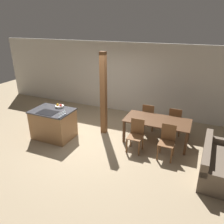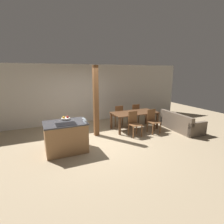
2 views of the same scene
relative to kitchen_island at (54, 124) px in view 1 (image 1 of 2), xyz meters
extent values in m
plane|color=#9E896B|center=(1.16, 0.30, -0.46)|extent=(16.00, 16.00, 0.00)
cube|color=beige|center=(1.16, 2.95, 0.89)|extent=(11.20, 0.08, 2.70)
cube|color=#9E7047|center=(0.00, 0.00, -0.02)|extent=(1.19, 0.85, 0.87)
cube|color=#38383D|center=(0.00, 0.00, 0.43)|extent=(1.23, 0.89, 0.04)
cube|color=black|center=(0.00, -0.21, 0.46)|extent=(0.56, 0.40, 0.01)
cylinder|color=silver|center=(0.07, 0.28, 0.49)|extent=(0.27, 0.27, 0.05)
sphere|color=red|center=(0.13, 0.27, 0.54)|extent=(0.08, 0.08, 0.08)
sphere|color=gold|center=(0.02, 0.27, 0.54)|extent=(0.08, 0.08, 0.08)
cylinder|color=silver|center=(0.54, -0.37, 0.47)|extent=(0.06, 0.06, 0.00)
cylinder|color=silver|center=(0.54, -0.37, 0.50)|extent=(0.01, 0.01, 0.07)
cone|color=silver|center=(0.54, -0.37, 0.57)|extent=(0.07, 0.07, 0.06)
cylinder|color=silver|center=(0.54, -0.28, 0.47)|extent=(0.06, 0.06, 0.00)
cylinder|color=silver|center=(0.54, -0.28, 0.50)|extent=(0.01, 0.01, 0.07)
cone|color=silver|center=(0.54, -0.28, 0.57)|extent=(0.07, 0.07, 0.06)
cylinder|color=silver|center=(0.54, -0.19, 0.47)|extent=(0.06, 0.06, 0.00)
cylinder|color=silver|center=(0.54, -0.19, 0.50)|extent=(0.01, 0.01, 0.07)
cone|color=silver|center=(0.54, -0.19, 0.57)|extent=(0.07, 0.07, 0.06)
cylinder|color=silver|center=(0.54, -0.10, 0.47)|extent=(0.06, 0.06, 0.00)
cylinder|color=silver|center=(0.54, -0.10, 0.50)|extent=(0.01, 0.01, 0.07)
cone|color=silver|center=(0.54, -0.10, 0.57)|extent=(0.07, 0.07, 0.06)
cube|color=#51331E|center=(3.01, 0.98, 0.25)|extent=(1.90, 0.93, 0.03)
cube|color=#51331E|center=(2.12, 0.58, -0.11)|extent=(0.07, 0.07, 0.69)
cube|color=#51331E|center=(3.89, 0.58, -0.11)|extent=(0.07, 0.07, 0.69)
cube|color=#51331E|center=(2.12, 1.38, -0.11)|extent=(0.07, 0.07, 0.69)
cube|color=#51331E|center=(3.89, 1.38, -0.11)|extent=(0.07, 0.07, 0.69)
cube|color=brown|center=(2.58, 0.21, -0.01)|extent=(0.40, 0.40, 0.02)
cube|color=brown|center=(2.58, 0.40, 0.23)|extent=(0.38, 0.02, 0.46)
cube|color=brown|center=(2.40, 0.04, -0.24)|extent=(0.04, 0.04, 0.44)
cube|color=brown|center=(2.76, 0.04, -0.24)|extent=(0.04, 0.04, 0.44)
cube|color=brown|center=(2.40, 0.39, -0.24)|extent=(0.04, 0.04, 0.44)
cube|color=brown|center=(2.76, 0.39, -0.24)|extent=(0.04, 0.04, 0.44)
cube|color=brown|center=(3.44, 0.21, -0.01)|extent=(0.40, 0.40, 0.02)
cube|color=brown|center=(3.44, 0.40, 0.23)|extent=(0.38, 0.02, 0.46)
cube|color=brown|center=(3.26, 0.04, -0.24)|extent=(0.04, 0.04, 0.44)
cube|color=brown|center=(3.61, 0.04, -0.24)|extent=(0.04, 0.04, 0.44)
cube|color=brown|center=(3.26, 0.39, -0.24)|extent=(0.04, 0.04, 0.44)
cube|color=brown|center=(3.61, 0.39, -0.24)|extent=(0.04, 0.04, 0.44)
cube|color=brown|center=(2.58, 1.75, -0.01)|extent=(0.40, 0.40, 0.02)
cube|color=brown|center=(2.58, 1.56, 0.23)|extent=(0.38, 0.02, 0.46)
cube|color=brown|center=(2.76, 1.92, -0.24)|extent=(0.04, 0.04, 0.44)
cube|color=brown|center=(2.40, 1.92, -0.24)|extent=(0.04, 0.04, 0.44)
cube|color=brown|center=(2.76, 1.57, -0.24)|extent=(0.04, 0.04, 0.44)
cube|color=brown|center=(2.40, 1.57, -0.24)|extent=(0.04, 0.04, 0.44)
cube|color=brown|center=(3.44, 1.75, -0.01)|extent=(0.40, 0.40, 0.02)
cube|color=brown|center=(3.44, 1.56, 0.23)|extent=(0.38, 0.02, 0.46)
cube|color=brown|center=(3.61, 1.92, -0.24)|extent=(0.04, 0.04, 0.44)
cube|color=brown|center=(3.26, 1.92, -0.24)|extent=(0.04, 0.04, 0.44)
cube|color=brown|center=(3.61, 1.57, -0.24)|extent=(0.04, 0.04, 0.44)
cube|color=brown|center=(3.26, 1.57, -0.24)|extent=(0.04, 0.04, 0.44)
cube|color=brown|center=(4.73, 0.05, -0.25)|extent=(0.88, 1.81, 0.41)
cube|color=brown|center=(4.40, 0.06, 0.11)|extent=(0.23, 1.78, 0.32)
cube|color=brown|center=(4.69, -0.77, -0.18)|extent=(0.81, 0.17, 0.55)
cube|color=brown|center=(4.76, 0.87, -0.18)|extent=(0.81, 0.17, 0.55)
cube|color=brown|center=(1.30, 0.92, 0.84)|extent=(0.17, 0.17, 2.60)
camera|label=1|loc=(4.08, -4.88, 2.94)|focal=35.00mm
camera|label=2|loc=(-0.78, -5.08, 1.93)|focal=28.00mm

